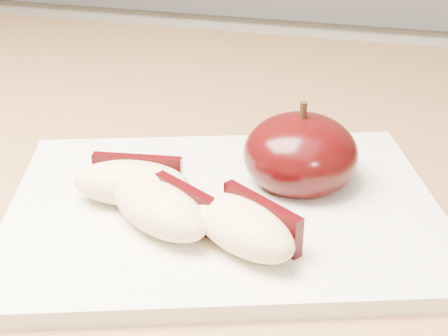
# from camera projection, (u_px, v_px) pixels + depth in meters

# --- Properties ---
(back_cabinet) EXTENTS (2.40, 0.62, 0.94)m
(back_cabinet) POSITION_uv_depth(u_px,v_px,m) (314.00, 188.00, 1.30)
(back_cabinet) COLOR silver
(back_cabinet) RESTS_ON ground
(cutting_board) EXTENTS (0.32, 0.28, 0.01)m
(cutting_board) POSITION_uv_depth(u_px,v_px,m) (224.00, 209.00, 0.40)
(cutting_board) COLOR silver
(cutting_board) RESTS_ON island_counter
(apple_half) EXTENTS (0.10, 0.10, 0.06)m
(apple_half) POSITION_uv_depth(u_px,v_px,m) (300.00, 154.00, 0.42)
(apple_half) COLOR black
(apple_half) RESTS_ON cutting_board
(apple_wedge_a) EXTENTS (0.08, 0.05, 0.03)m
(apple_wedge_a) POSITION_uv_depth(u_px,v_px,m) (132.00, 182.00, 0.40)
(apple_wedge_a) COLOR beige
(apple_wedge_a) RESTS_ON cutting_board
(apple_wedge_b) EXTENTS (0.08, 0.07, 0.03)m
(apple_wedge_b) POSITION_uv_depth(u_px,v_px,m) (162.00, 208.00, 0.37)
(apple_wedge_b) COLOR beige
(apple_wedge_b) RESTS_ON cutting_board
(apple_wedge_c) EXTENTS (0.08, 0.07, 0.03)m
(apple_wedge_c) POSITION_uv_depth(u_px,v_px,m) (244.00, 225.00, 0.35)
(apple_wedge_c) COLOR beige
(apple_wedge_c) RESTS_ON cutting_board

